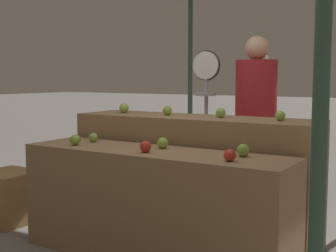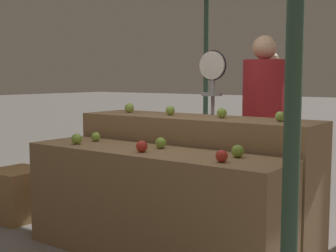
{
  "view_description": "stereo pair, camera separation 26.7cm",
  "coord_description": "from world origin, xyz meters",
  "px_view_note": "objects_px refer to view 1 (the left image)",
  "views": [
    {
      "loc": [
        1.89,
        -2.8,
        1.35
      ],
      "look_at": [
        -0.06,
        0.3,
        0.97
      ],
      "focal_mm": 50.0,
      "sensor_mm": 36.0,
      "label": 1
    },
    {
      "loc": [
        2.11,
        -2.65,
        1.35
      ],
      "look_at": [
        -0.06,
        0.3,
        0.97
      ],
      "focal_mm": 50.0,
      "sensor_mm": 36.0,
      "label": 2
    }
  ],
  "objects_px": {
    "person_vendor_at_scale": "(256,114)",
    "person_customer_left": "(257,116)",
    "wooden_crate_side": "(9,197)",
    "produce_scale": "(206,96)"
  },
  "relations": [
    {
      "from": "produce_scale",
      "to": "person_vendor_at_scale",
      "type": "height_order",
      "value": "person_vendor_at_scale"
    },
    {
      "from": "person_vendor_at_scale",
      "to": "person_customer_left",
      "type": "distance_m",
      "value": 0.55
    },
    {
      "from": "person_customer_left",
      "to": "wooden_crate_side",
      "type": "distance_m",
      "value": 2.67
    },
    {
      "from": "person_vendor_at_scale",
      "to": "person_customer_left",
      "type": "bearing_deg",
      "value": -95.51
    },
    {
      "from": "produce_scale",
      "to": "person_customer_left",
      "type": "relative_size",
      "value": 0.99
    },
    {
      "from": "wooden_crate_side",
      "to": "produce_scale",
      "type": "bearing_deg",
      "value": 38.48
    },
    {
      "from": "person_vendor_at_scale",
      "to": "wooden_crate_side",
      "type": "bearing_deg",
      "value": 12.7
    },
    {
      "from": "person_customer_left",
      "to": "person_vendor_at_scale",
      "type": "bearing_deg",
      "value": 131.56
    },
    {
      "from": "produce_scale",
      "to": "person_customer_left",
      "type": "height_order",
      "value": "person_customer_left"
    },
    {
      "from": "person_vendor_at_scale",
      "to": "person_customer_left",
      "type": "height_order",
      "value": "person_vendor_at_scale"
    }
  ]
}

